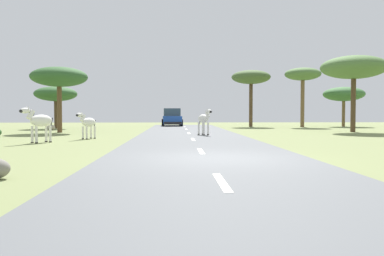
% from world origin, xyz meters
% --- Properties ---
extents(ground_plane, '(90.00, 90.00, 0.00)m').
position_xyz_m(ground_plane, '(0.00, 0.00, 0.00)').
color(ground_plane, olive).
extents(road, '(6.00, 64.00, 0.05)m').
position_xyz_m(road, '(-0.36, 0.00, 0.03)').
color(road, '#56595B').
rests_on(road, ground_plane).
extents(lane_markings, '(0.16, 56.00, 0.01)m').
position_xyz_m(lane_markings, '(-0.36, -1.00, 0.05)').
color(lane_markings, silver).
rests_on(lane_markings, road).
extents(zebra_0, '(0.86, 1.56, 1.55)m').
position_xyz_m(zebra_0, '(0.47, 12.06, 0.98)').
color(zebra_0, silver).
rests_on(zebra_0, road).
extents(zebra_1, '(0.89, 1.37, 1.40)m').
position_xyz_m(zebra_1, '(-5.69, 9.34, 0.83)').
color(zebra_1, silver).
rests_on(zebra_1, ground_plane).
extents(zebra_2, '(1.17, 1.52, 1.62)m').
position_xyz_m(zebra_2, '(-7.24, 6.70, 0.97)').
color(zebra_2, silver).
rests_on(zebra_2, ground_plane).
extents(car_0, '(2.17, 4.41, 1.74)m').
position_xyz_m(car_0, '(-1.55, 28.87, 0.85)').
color(car_0, '#1E479E').
rests_on(car_0, road).
extents(tree_0, '(3.97, 3.97, 3.88)m').
position_xyz_m(tree_0, '(15.30, 27.35, 3.16)').
color(tree_0, brown).
rests_on(tree_0, ground_plane).
extents(tree_2, '(3.80, 3.80, 5.49)m').
position_xyz_m(tree_2, '(6.17, 27.57, 4.76)').
color(tree_2, '#4C3823').
rests_on(tree_2, ground_plane).
extents(tree_3, '(3.38, 3.38, 5.59)m').
position_xyz_m(tree_3, '(10.80, 26.06, 4.88)').
color(tree_3, brown).
rests_on(tree_3, ground_plane).
extents(tree_4, '(3.78, 3.78, 4.43)m').
position_xyz_m(tree_4, '(-9.06, 16.20, 3.73)').
color(tree_4, brown).
rests_on(tree_4, ground_plane).
extents(tree_5, '(3.57, 3.57, 3.58)m').
position_xyz_m(tree_5, '(-11.38, 23.28, 2.93)').
color(tree_5, '#4C3823').
rests_on(tree_5, ground_plane).
extents(tree_7, '(4.52, 4.52, 5.30)m').
position_xyz_m(tree_7, '(11.21, 16.18, 4.47)').
color(tree_7, '#4C3823').
rests_on(tree_7, ground_plane).
extents(rock_1, '(0.63, 0.47, 0.43)m').
position_xyz_m(rock_1, '(-10.76, 19.86, 0.21)').
color(rock_1, '#A89E8C').
rests_on(rock_1, ground_plane).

